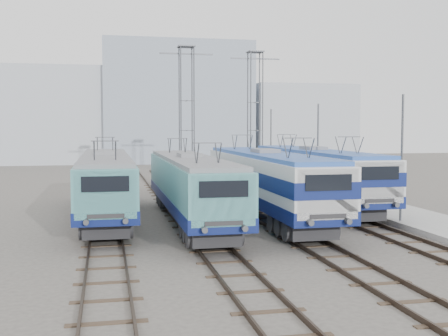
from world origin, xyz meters
The scene contains 14 objects.
ground centered at (0.00, 0.00, 0.00)m, with size 160.00×160.00×0.00m, color #514C47.
platform centered at (10.20, 8.00, 0.15)m, with size 4.00×70.00×0.30m, color #9E9E99.
locomotive_far_left centered at (-6.75, 7.68, 2.25)m, with size 2.87×18.10×3.41m.
locomotive_center_left centered at (-2.25, 4.90, 2.23)m, with size 2.84×17.91×3.37m.
locomotive_center_right centered at (2.25, 5.77, 2.38)m, with size 2.96×18.73×3.52m.
locomotive_far_right centered at (6.75, 9.92, 2.37)m, with size 2.94×18.62×3.50m.
catenary_tower_west centered at (0.00, 22.00, 6.64)m, with size 4.50×1.20×12.00m.
catenary_tower_east centered at (6.50, 24.00, 6.64)m, with size 4.50×1.20×12.00m.
mast_front centered at (8.60, 2.00, 3.50)m, with size 0.12×0.12×7.00m, color #3F4247.
mast_mid centered at (8.60, 14.00, 3.50)m, with size 0.12×0.12×7.00m, color #3F4247.
mast_rear centered at (8.60, 26.00, 3.50)m, with size 0.12×0.12×7.00m, color #3F4247.
building_west centered at (-14.00, 62.00, 7.00)m, with size 18.00×12.00×14.00m, color #A3ABB5.
building_center centered at (4.00, 62.00, 9.00)m, with size 22.00×14.00×18.00m, color #8592A3.
building_east centered at (24.00, 62.00, 6.00)m, with size 16.00×12.00×12.00m, color #A3ABB5.
Camera 1 is at (-6.71, -25.00, 5.24)m, focal length 45.00 mm.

